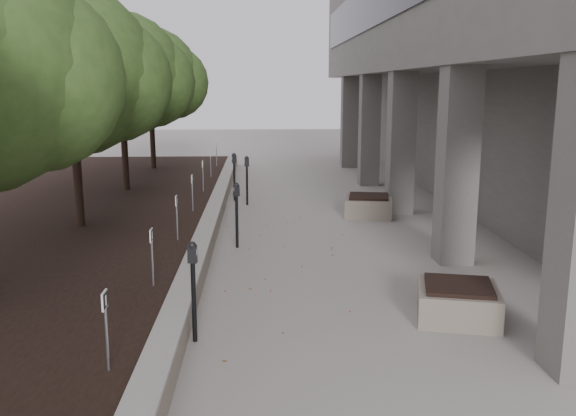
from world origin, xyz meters
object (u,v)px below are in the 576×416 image
object	(u,v)px
parking_meter_4	(247,181)
planter_back	(368,206)
parking_meter_5	(234,177)
planter_front	(458,301)
parking_meter_3	(237,215)
crabapple_tree_3	(73,108)
parking_meter_2	(194,292)
crabapple_tree_5	(151,98)
crabapple_tree_4	(122,102)

from	to	relation	value
parking_meter_4	planter_back	xyz separation A→B (m)	(3.43, -1.77, -0.46)
parking_meter_5	planter_back	world-z (taller)	parking_meter_5
parking_meter_4	planter_front	size ratio (longest dim) A/B	1.24
parking_meter_3	parking_meter_4	xyz separation A→B (m)	(0.13, 5.00, 0.01)
parking_meter_5	parking_meter_4	bearing A→B (deg)	-77.84
crabapple_tree_3	planter_front	distance (m)	9.36
parking_meter_3	parking_meter_4	bearing A→B (deg)	67.56
parking_meter_2	parking_meter_5	distance (m)	10.85
parking_meter_2	parking_meter_3	xyz separation A→B (m)	(0.42, 5.12, 0.01)
parking_meter_3	planter_front	xyz separation A→B (m)	(3.62, -4.44, -0.46)
parking_meter_2	planter_back	size ratio (longest dim) A/B	1.17
crabapple_tree_5	crabapple_tree_4	bearing A→B (deg)	-90.00
planter_front	parking_meter_4	bearing A→B (deg)	110.27
parking_meter_2	planter_back	bearing A→B (deg)	69.71
parking_meter_4	crabapple_tree_3	bearing A→B (deg)	-144.82
crabapple_tree_3	planter_front	bearing A→B (deg)	-35.20
crabapple_tree_3	planter_back	xyz separation A→B (m)	(7.24, 2.53, -2.82)
crabapple_tree_3	planter_front	world-z (taller)	crabapple_tree_3
parking_meter_3	crabapple_tree_4	bearing A→B (deg)	101.85
crabapple_tree_4	parking_meter_4	distance (m)	4.53
crabapple_tree_5	parking_meter_3	xyz separation A→B (m)	(3.67, -10.70, -2.37)
crabapple_tree_3	parking_meter_5	xyz separation A→B (m)	(3.39, 5.03, -2.36)
crabapple_tree_4	parking_meter_4	world-z (taller)	crabapple_tree_4
parking_meter_3	parking_meter_4	world-z (taller)	parking_meter_4
crabapple_tree_4	planter_front	distance (m)	12.81
crabapple_tree_3	planter_back	world-z (taller)	crabapple_tree_3
crabapple_tree_4	crabapple_tree_5	xyz separation A→B (m)	(0.00, 5.00, 0.00)
parking_meter_2	planter_front	xyz separation A→B (m)	(4.04, 0.68, -0.46)
planter_back	crabapple_tree_4	bearing A→B (deg)	161.13
crabapple_tree_5	crabapple_tree_3	bearing A→B (deg)	-90.00
parking_meter_3	planter_back	world-z (taller)	parking_meter_3
planter_front	parking_meter_2	bearing A→B (deg)	-170.48
crabapple_tree_5	planter_back	xyz separation A→B (m)	(7.24, -7.47, -2.82)
planter_front	planter_back	world-z (taller)	planter_back
crabapple_tree_4	parking_meter_5	bearing A→B (deg)	0.51
crabapple_tree_4	planter_back	distance (m)	8.15
crabapple_tree_5	parking_meter_3	size ratio (longest dim) A/B	3.63
parking_meter_5	planter_back	distance (m)	4.61
crabapple_tree_3	parking_meter_3	world-z (taller)	crabapple_tree_3
parking_meter_2	parking_meter_4	size ratio (longest dim) A/B	0.98
parking_meter_4	parking_meter_5	bearing A→B (deg)	106.20
parking_meter_5	parking_meter_3	bearing A→B (deg)	-104.52
planter_back	parking_meter_3	bearing A→B (deg)	-137.86
parking_meter_2	parking_meter_3	size ratio (longest dim) A/B	0.99
parking_meter_4	planter_back	distance (m)	3.89
crabapple_tree_5	planter_back	size ratio (longest dim) A/B	4.27
crabapple_tree_5	parking_meter_4	size ratio (longest dim) A/B	3.59
crabapple_tree_4	planter_front	size ratio (longest dim) A/B	4.45
crabapple_tree_3	crabapple_tree_4	distance (m)	5.00
parking_meter_2	planter_front	distance (m)	4.12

